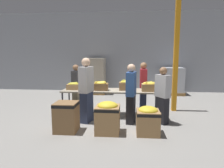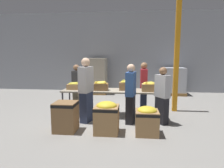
% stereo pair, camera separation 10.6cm
% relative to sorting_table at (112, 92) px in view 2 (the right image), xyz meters
% --- Properties ---
extents(ground_plane, '(30.00, 30.00, 0.00)m').
position_rel_sorting_table_xyz_m(ground_plane, '(0.00, 0.00, -0.75)').
color(ground_plane, gray).
extents(wall_back, '(16.00, 0.08, 4.00)m').
position_rel_sorting_table_xyz_m(wall_back, '(0.00, 4.31, 1.25)').
color(wall_back, '#9399A3').
rests_on(wall_back, ground_plane).
extents(sorting_table, '(3.03, 0.78, 0.80)m').
position_rel_sorting_table_xyz_m(sorting_table, '(0.00, 0.00, 0.00)').
color(sorting_table, '#9E937F').
rests_on(sorting_table, ground_plane).
extents(banana_box_0, '(0.40, 0.28, 0.23)m').
position_rel_sorting_table_xyz_m(banana_box_0, '(-1.19, 0.00, 0.16)').
color(banana_box_0, tan).
rests_on(banana_box_0, sorting_table).
extents(banana_box_1, '(0.44, 0.29, 0.29)m').
position_rel_sorting_table_xyz_m(banana_box_1, '(-0.34, -0.08, 0.19)').
color(banana_box_1, olive).
rests_on(banana_box_1, sorting_table).
extents(banana_box_2, '(0.43, 0.29, 0.31)m').
position_rel_sorting_table_xyz_m(banana_box_2, '(0.44, 0.04, 0.20)').
color(banana_box_2, olive).
rests_on(banana_box_2, sorting_table).
extents(banana_box_3, '(0.48, 0.32, 0.29)m').
position_rel_sorting_table_xyz_m(banana_box_3, '(1.14, -0.09, 0.20)').
color(banana_box_3, '#A37A4C').
rests_on(banana_box_3, sorting_table).
extents(volunteer_0, '(0.23, 0.42, 1.54)m').
position_rel_sorting_table_xyz_m(volunteer_0, '(-1.30, 0.65, 0.01)').
color(volunteer_0, '#6B604C').
rests_on(volunteer_0, ground_plane).
extents(volunteer_1, '(0.41, 0.46, 1.55)m').
position_rel_sorting_table_xyz_m(volunteer_1, '(1.42, -0.59, 0.02)').
color(volunteer_1, black).
rests_on(volunteer_1, ground_plane).
extents(volunteer_2, '(0.22, 0.44, 1.63)m').
position_rel_sorting_table_xyz_m(volunteer_2, '(0.99, 0.64, 0.05)').
color(volunteer_2, '#2D3856').
rests_on(volunteer_2, ground_plane).
extents(volunteer_3, '(0.35, 0.52, 1.79)m').
position_rel_sorting_table_xyz_m(volunteer_3, '(-0.65, -0.66, 0.14)').
color(volunteer_3, '#2D3856').
rests_on(volunteer_3, ground_plane).
extents(volunteer_4, '(0.29, 0.47, 1.63)m').
position_rel_sorting_table_xyz_m(volunteer_4, '(0.58, -0.65, 0.06)').
color(volunteer_4, black).
rests_on(volunteer_4, ground_plane).
extents(donation_bin_0, '(0.54, 0.54, 0.73)m').
position_rel_sorting_table_xyz_m(donation_bin_0, '(-1.00, -1.39, -0.36)').
color(donation_bin_0, olive).
rests_on(donation_bin_0, ground_plane).
extents(donation_bin_1, '(0.57, 0.57, 0.77)m').
position_rel_sorting_table_xyz_m(donation_bin_1, '(0.02, -1.39, -0.35)').
color(donation_bin_1, '#A37A4C').
rests_on(donation_bin_1, ground_plane).
extents(donation_bin_2, '(0.54, 0.54, 0.67)m').
position_rel_sorting_table_xyz_m(donation_bin_2, '(0.97, -1.39, -0.40)').
color(donation_bin_2, '#A37A4C').
rests_on(donation_bin_2, ground_plane).
extents(support_pillar, '(0.15, 0.15, 4.00)m').
position_rel_sorting_table_xyz_m(support_pillar, '(2.03, 0.73, 1.25)').
color(support_pillar, orange).
rests_on(support_pillar, ground_plane).
extents(pallet_stack_0, '(1.01, 1.01, 1.71)m').
position_rel_sorting_table_xyz_m(pallet_stack_0, '(-1.13, 3.58, 0.09)').
color(pallet_stack_0, olive).
rests_on(pallet_stack_0, ground_plane).
extents(pallet_stack_1, '(1.02, 1.02, 1.28)m').
position_rel_sorting_table_xyz_m(pallet_stack_1, '(2.58, 3.68, -0.13)').
color(pallet_stack_1, olive).
rests_on(pallet_stack_1, ground_plane).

